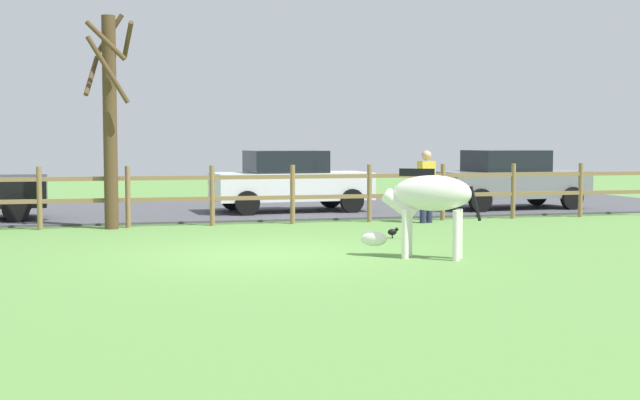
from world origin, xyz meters
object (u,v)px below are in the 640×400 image
object	(u,v)px
visitor_near_fence	(426,183)
crow_on_grass	(393,232)
parked_car_white	(290,181)
zebra	(427,200)
parked_car_grey	(509,179)
bare_tree	(110,114)

from	to	relation	value
visitor_near_fence	crow_on_grass	bearing A→B (deg)	-122.18
parked_car_white	visitor_near_fence	world-z (taller)	visitor_near_fence
zebra	parked_car_white	bearing A→B (deg)	92.12
parked_car_white	visitor_near_fence	distance (m)	4.11
visitor_near_fence	zebra	bearing A→B (deg)	-111.05
parked_car_grey	visitor_near_fence	world-z (taller)	visitor_near_fence
bare_tree	zebra	world-z (taller)	bare_tree
bare_tree	parked_car_white	size ratio (longest dim) A/B	1.10
bare_tree	visitor_near_fence	xyz separation A→B (m)	(6.92, -0.34, -1.51)
bare_tree	visitor_near_fence	size ratio (longest dim) A/B	2.76
zebra	crow_on_grass	xyz separation A→B (m)	(0.39, 2.77, -0.80)
zebra	visitor_near_fence	xyz separation A→B (m)	(2.13, 5.53, -0.02)
parked_car_grey	visitor_near_fence	xyz separation A→B (m)	(-3.46, -2.82, 0.06)
crow_on_grass	parked_car_grey	bearing A→B (deg)	47.08
crow_on_grass	visitor_near_fence	xyz separation A→B (m)	(1.74, 2.76, 0.78)
bare_tree	parked_car_white	xyz separation A→B (m)	(4.47, 2.96, -1.57)
parked_car_grey	parked_car_white	bearing A→B (deg)	175.46
parked_car_grey	visitor_near_fence	bearing A→B (deg)	-140.74
crow_on_grass	parked_car_grey	world-z (taller)	parked_car_grey
crow_on_grass	parked_car_grey	size ratio (longest dim) A/B	0.05
visitor_near_fence	bare_tree	bearing A→B (deg)	177.22
bare_tree	visitor_near_fence	distance (m)	7.09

